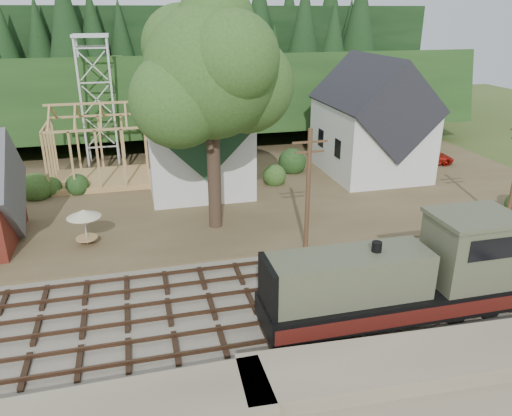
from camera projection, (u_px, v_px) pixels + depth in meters
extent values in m
plane|color=#384C1E|center=(211.00, 310.00, 25.76)|extent=(140.00, 140.00, 0.00)
cube|color=#726B5B|center=(211.00, 309.00, 25.73)|extent=(64.00, 11.00, 0.16)
cube|color=brown|center=(176.00, 193.00, 41.92)|extent=(64.00, 26.00, 0.30)
cube|color=#1E3F19|center=(157.00, 132.00, 63.59)|extent=(70.00, 28.96, 12.74)
cube|color=black|center=(150.00, 109.00, 78.00)|extent=(80.00, 20.00, 12.00)
cube|color=silver|center=(195.00, 146.00, 42.94)|extent=(8.00, 12.00, 6.40)
cube|color=#17341F|center=(193.00, 109.00, 41.75)|extent=(8.40, 12.96, 8.40)
cube|color=silver|center=(203.00, 96.00, 35.61)|extent=(2.40, 2.40, 4.00)
cone|color=#17341F|center=(201.00, 48.00, 34.39)|extent=(5.37, 5.37, 2.60)
cube|color=silver|center=(370.00, 138.00, 45.68)|extent=(8.00, 10.00, 6.40)
cube|color=black|center=(373.00, 103.00, 44.50)|extent=(8.40, 10.80, 8.40)
cube|color=tan|center=(103.00, 179.00, 44.00)|extent=(8.00, 6.00, 0.50)
cube|color=tan|center=(94.00, 103.00, 41.55)|extent=(8.00, 0.18, 0.18)
cube|color=silver|center=(81.00, 105.00, 45.70)|extent=(0.18, 0.18, 12.00)
cube|color=silver|center=(113.00, 104.00, 46.34)|extent=(0.18, 0.18, 12.00)
cube|color=silver|center=(84.00, 100.00, 48.23)|extent=(0.18, 0.18, 12.00)
cube|color=silver|center=(113.00, 99.00, 48.86)|extent=(0.18, 0.18, 12.00)
cube|color=silver|center=(90.00, 35.00, 45.07)|extent=(3.20, 3.20, 0.25)
cylinder|color=#38281E|center=(214.00, 171.00, 33.63)|extent=(0.90, 0.90, 8.00)
sphere|color=#30521E|center=(211.00, 72.00, 31.23)|extent=(8.40, 8.40, 8.40)
sphere|color=#30521E|center=(246.00, 85.00, 33.07)|extent=(6.40, 6.40, 6.40)
sphere|color=#30521E|center=(178.00, 100.00, 30.56)|extent=(6.00, 6.00, 6.00)
cylinder|color=#4C331E|center=(308.00, 193.00, 30.56)|extent=(0.28, 0.28, 8.00)
cube|color=#4C331E|center=(310.00, 142.00, 29.38)|extent=(2.20, 0.12, 0.12)
cube|color=#4C331E|center=(310.00, 152.00, 29.60)|extent=(1.80, 0.12, 0.12)
cube|color=black|center=(390.00, 314.00, 24.87)|extent=(12.88, 2.68, 0.38)
cube|color=black|center=(391.00, 301.00, 24.59)|extent=(12.88, 3.11, 1.18)
cube|color=#4F523B|center=(349.00, 276.00, 23.42)|extent=(7.73, 2.47, 2.25)
cube|color=#4F523B|center=(470.00, 250.00, 24.67)|extent=(3.86, 3.00, 3.43)
cube|color=#4F523B|center=(476.00, 217.00, 24.01)|extent=(4.08, 3.22, 0.21)
cube|color=black|center=(494.00, 249.00, 23.02)|extent=(2.58, 0.06, 1.07)
cube|color=#4B1410|center=(408.00, 318.00, 23.17)|extent=(12.88, 0.04, 0.75)
cube|color=#4B1410|center=(376.00, 285.00, 26.01)|extent=(12.88, 0.04, 0.75)
cylinder|color=black|center=(377.00, 249.00, 23.26)|extent=(0.47, 0.47, 0.75)
imported|color=#AC160D|center=(429.00, 157.00, 49.09)|extent=(4.97, 2.99, 1.29)
cylinder|color=silver|center=(86.00, 229.00, 31.98)|extent=(0.10, 0.10, 2.15)
cylinder|color=tan|center=(87.00, 238.00, 32.21)|extent=(1.37, 1.37, 0.08)
cone|color=beige|center=(83.00, 213.00, 31.58)|extent=(2.15, 2.15, 0.49)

